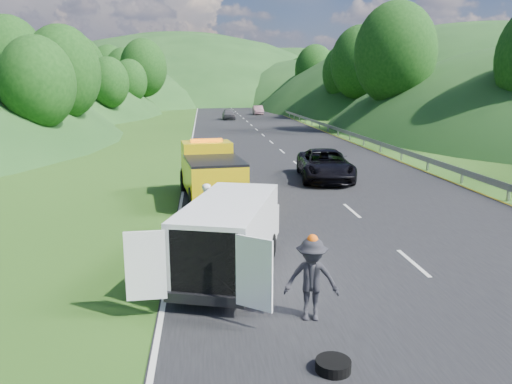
{
  "coord_description": "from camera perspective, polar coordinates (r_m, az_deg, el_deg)",
  "views": [
    {
      "loc": [
        -2.89,
        -14.93,
        5.04
      ],
      "look_at": [
        -1.09,
        2.09,
        1.3
      ],
      "focal_mm": 35.0,
      "sensor_mm": 36.0,
      "label": 1
    }
  ],
  "objects": [
    {
      "name": "tow_truck",
      "position": [
        21.93,
        -5.24,
        2.35
      ],
      "size": [
        2.91,
        6.21,
        2.57
      ],
      "rotation": [
        0.0,
        0.0,
        0.12
      ],
      "color": "black",
      "rests_on": "ground"
    },
    {
      "name": "tree_line_left",
      "position": [
        76.8,
        -18.33,
        7.96
      ],
      "size": [
        14.0,
        140.0,
        14.0
      ],
      "primitive_type": null,
      "color": "#235418",
      "rests_on": "ground"
    },
    {
      "name": "spare_tire",
      "position": [
        9.57,
        8.79,
        -19.61
      ],
      "size": [
        0.64,
        0.64,
        0.2
      ],
      "primitive_type": "cylinder",
      "color": "black",
      "rests_on": "ground"
    },
    {
      "name": "dist_car_c",
      "position": [
        113.13,
        -2.33,
        9.78
      ],
      "size": [
        2.12,
        5.22,
        1.51
      ],
      "primitive_type": "imported",
      "color": "#AC565A",
      "rests_on": "ground"
    },
    {
      "name": "guardrail",
      "position": [
        68.89,
        5.06,
        8.1
      ],
      "size": [
        0.06,
        140.0,
        1.52
      ],
      "primitive_type": "cube",
      "color": "gray",
      "rests_on": "ground"
    },
    {
      "name": "woman",
      "position": [
        17.24,
        -5.42,
        -4.73
      ],
      "size": [
        0.5,
        0.66,
        1.73
      ],
      "primitive_type": "imported",
      "rotation": [
        0.0,
        0.0,
        1.51
      ],
      "color": "white",
      "rests_on": "ground"
    },
    {
      "name": "dist_car_d",
      "position": [
        115.55,
        -1.88,
        9.84
      ],
      "size": [
        1.75,
        4.35,
        1.48
      ],
      "primitive_type": "imported",
      "color": "#7F4178",
      "rests_on": "ground"
    },
    {
      "name": "suitcase",
      "position": [
        15.25,
        -12.82,
        -6.2
      ],
      "size": [
        0.37,
        0.26,
        0.55
      ],
      "primitive_type": "cube",
      "rotation": [
        0.0,
        0.0,
        0.21
      ],
      "color": "#565440",
      "rests_on": "ground"
    },
    {
      "name": "dist_car_a",
      "position": [
        71.31,
        -3.13,
        8.27
      ],
      "size": [
        1.75,
        4.35,
        1.48
      ],
      "primitive_type": "imported",
      "color": "#434247",
      "rests_on": "ground"
    },
    {
      "name": "passing_suv",
      "position": [
        26.84,
        7.84,
        1.4
      ],
      "size": [
        3.19,
        5.93,
        1.58
      ],
      "primitive_type": "imported",
      "rotation": [
        0.0,
        0.0,
        -0.1
      ],
      "color": "black",
      "rests_on": "ground"
    },
    {
      "name": "ground",
      "position": [
        16.02,
        4.68,
        -6.05
      ],
      "size": [
        320.0,
        320.0,
        0.0
      ],
      "primitive_type": "plane",
      "color": "#38661E",
      "rests_on": "ground"
    },
    {
      "name": "hills_backdrop",
      "position": [
        150.01,
        -2.5,
        10.41
      ],
      "size": [
        201.0,
        288.6,
        44.0
      ],
      "primitive_type": null,
      "color": "#2D5B23",
      "rests_on": "ground"
    },
    {
      "name": "road_surface",
      "position": [
        55.47,
        0.07,
        7.14
      ],
      "size": [
        14.0,
        200.0,
        0.02
      ],
      "primitive_type": "cube",
      "color": "black",
      "rests_on": "ground"
    },
    {
      "name": "dist_car_b",
      "position": [
        82.48,
        0.22,
        8.84
      ],
      "size": [
        1.5,
        4.3,
        1.42
      ],
      "primitive_type": "imported",
      "color": "#815662",
      "rests_on": "ground"
    },
    {
      "name": "white_van",
      "position": [
        13.27,
        -2.91,
        -4.65
      ],
      "size": [
        4.05,
        6.28,
        2.07
      ],
      "rotation": [
        0.0,
        0.0,
        -0.29
      ],
      "color": "black",
      "rests_on": "ground"
    },
    {
      "name": "tree_line_right",
      "position": [
        79.43,
        13.13,
        8.39
      ],
      "size": [
        14.0,
        140.0,
        14.0
      ],
      "primitive_type": null,
      "color": "#235418",
      "rests_on": "ground"
    },
    {
      "name": "child",
      "position": [
        14.99,
        -2.2,
        -7.32
      ],
      "size": [
        0.57,
        0.53,
        0.93
      ],
      "primitive_type": "imported",
      "rotation": [
        0.0,
        0.0,
        -0.53
      ],
      "color": "#D1BB6F",
      "rests_on": "ground"
    },
    {
      "name": "worker",
      "position": [
        11.28,
        6.25,
        -14.31
      ],
      "size": [
        1.29,
        0.88,
        1.83
      ],
      "primitive_type": "imported",
      "rotation": [
        0.0,
        0.0,
        -0.18
      ],
      "color": "black",
      "rests_on": "ground"
    }
  ]
}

